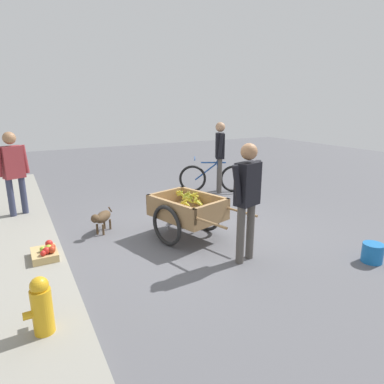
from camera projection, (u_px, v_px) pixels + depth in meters
The scene contains 10 objects.
ground_plane at pixel (195, 235), 5.56m from camera, with size 24.00×24.00×0.00m, color #56565B.
fruit_cart at pixel (188, 212), 5.35m from camera, with size 1.80×1.19×0.73m.
vendor_person at pixel (247, 193), 4.42m from camera, with size 0.29×0.55×1.63m.
bicycle at pixel (213, 178), 8.14m from camera, with size 0.85×1.48×0.85m.
cyclist_person at pixel (220, 151), 7.96m from camera, with size 0.47×0.37×1.69m.
dog at pixel (102, 217), 5.58m from camera, with size 0.54×0.47×0.40m.
fire_hydrant at pixel (42, 311), 2.98m from camera, with size 0.25×0.25×0.67m.
plastic_bucket at pixel (372, 253), 4.59m from camera, with size 0.28×0.28×0.27m, color #1966B2.
apple_crate at pixel (46, 257), 4.47m from camera, with size 0.44×0.32×0.32m.
bystander_person at pixel (13, 169), 5.98m from camera, with size 0.31×0.53×1.64m.
Camera 1 is at (-4.53, 2.51, 2.13)m, focal length 31.26 mm.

